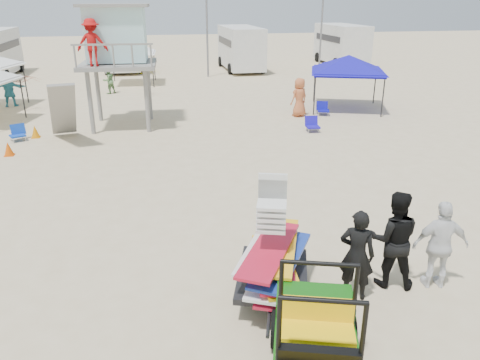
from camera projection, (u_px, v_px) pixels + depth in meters
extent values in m
plane|color=beige|center=(246.00, 306.00, 8.57)|extent=(140.00, 140.00, 0.00)
cube|color=#10560D|center=(316.00, 359.00, 6.58)|extent=(1.86, 2.64, 0.42)
cube|color=yellow|center=(317.00, 344.00, 6.48)|extent=(1.24, 0.97, 0.23)
cube|color=black|center=(273.00, 275.00, 8.70)|extent=(1.77, 2.15, 0.12)
cylinder|color=black|center=(244.00, 288.00, 8.68)|extent=(0.33, 0.52, 0.49)
imported|color=black|center=(357.00, 255.00, 8.55)|extent=(0.77, 0.69, 1.77)
imported|color=black|center=(393.00, 239.00, 8.90)|extent=(1.16, 1.04, 1.97)
imported|color=white|center=(440.00, 245.00, 8.86)|extent=(1.11, 0.63, 1.79)
cylinder|color=gray|center=(92.00, 103.00, 18.99)|extent=(0.19, 0.19, 2.58)
cube|color=gray|center=(119.00, 65.00, 19.74)|extent=(3.28, 3.28, 0.17)
cube|color=#B0E1E4|center=(116.00, 34.00, 19.59)|extent=(2.49, 2.20, 2.17)
imported|color=#B20F0F|center=(93.00, 43.00, 18.29)|extent=(1.17, 0.67, 1.81)
cylinder|color=black|center=(328.00, 97.00, 21.86)|extent=(0.06, 0.06, 1.93)
pyramid|color=#140FAB|center=(349.00, 55.00, 22.99)|extent=(4.28, 4.28, 0.80)
cube|color=#140FAB|center=(348.00, 71.00, 23.28)|extent=(4.28, 4.28, 0.18)
cylinder|color=black|center=(109.00, 72.00, 29.00)|extent=(0.06, 0.06, 2.04)
pyramid|color=white|center=(130.00, 40.00, 29.87)|extent=(3.09, 3.09, 0.80)
cube|color=white|center=(131.00, 53.00, 30.16)|extent=(3.09, 3.09, 0.18)
imported|color=#B32A13|center=(22.00, 93.00, 23.24)|extent=(2.21, 2.24, 1.79)
imported|color=gold|center=(146.00, 82.00, 26.96)|extent=(2.43, 2.44, 1.58)
cone|color=orange|center=(35.00, 132.00, 18.87)|extent=(0.34, 0.34, 0.50)
cone|color=#D74E06|center=(8.00, 149.00, 16.70)|extent=(0.34, 0.34, 0.50)
cube|color=#103EB2|center=(18.00, 136.00, 18.43)|extent=(0.71, 0.69, 0.06)
cube|color=#103EB2|center=(18.00, 129.00, 18.58)|extent=(0.56, 0.39, 0.44)
cylinder|color=#B2B2B7|center=(11.00, 140.00, 18.25)|extent=(0.03, 0.03, 0.20)
cube|color=#0E0E9A|center=(324.00, 111.00, 22.51)|extent=(0.67, 0.65, 0.06)
cube|color=#0E0E9A|center=(322.00, 106.00, 22.66)|extent=(0.57, 0.34, 0.44)
cylinder|color=#B2B2B7|center=(321.00, 114.00, 22.34)|extent=(0.03, 0.03, 0.20)
cube|color=#1B10B2|center=(313.00, 127.00, 19.69)|extent=(0.59, 0.56, 0.06)
cube|color=#1B10B2|center=(311.00, 121.00, 19.84)|extent=(0.56, 0.23, 0.44)
cylinder|color=#B2B2B7|center=(309.00, 131.00, 19.51)|extent=(0.03, 0.03, 0.20)
cube|color=silver|center=(123.00, 47.00, 36.16)|extent=(2.50, 6.50, 3.00)
cube|color=black|center=(122.00, 41.00, 36.00)|extent=(2.54, 5.20, 0.50)
cylinder|color=black|center=(106.00, 69.00, 34.52)|extent=(0.25, 0.80, 0.80)
cube|color=silver|center=(241.00, 47.00, 36.45)|extent=(2.50, 7.00, 3.00)
cube|color=black|center=(241.00, 41.00, 36.29)|extent=(2.54, 5.60, 0.50)
cylinder|color=black|center=(230.00, 69.00, 34.66)|extent=(0.25, 0.80, 0.80)
cube|color=silver|center=(341.00, 43.00, 39.49)|extent=(2.50, 6.60, 3.00)
cube|color=black|center=(342.00, 38.00, 39.32)|extent=(2.54, 5.28, 0.50)
cylinder|color=black|center=(336.00, 63.00, 37.81)|extent=(0.25, 0.80, 0.80)
cylinder|color=slate|center=(207.00, 18.00, 32.34)|extent=(0.14, 0.14, 8.00)
cylinder|color=slate|center=(322.00, 17.00, 35.38)|extent=(0.14, 0.14, 8.00)
imported|color=teal|center=(9.00, 89.00, 24.18)|extent=(1.68, 0.60, 1.79)
imported|color=#BF6136|center=(299.00, 97.00, 22.10)|extent=(1.05, 0.89, 1.82)
imported|color=#C5854A|center=(260.00, 59.00, 35.80)|extent=(0.50, 0.71, 1.85)
imported|color=#5E8A53|center=(109.00, 81.00, 27.49)|extent=(0.94, 0.91, 1.53)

